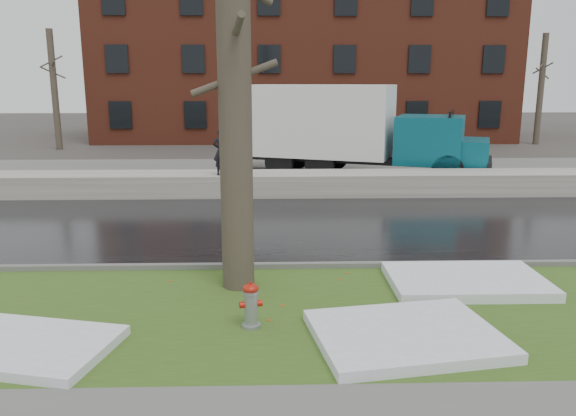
{
  "coord_description": "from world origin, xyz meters",
  "views": [
    {
      "loc": [
        -0.05,
        -9.77,
        3.71
      ],
      "look_at": [
        0.28,
        2.23,
        1.0
      ],
      "focal_mm": 35.0,
      "sensor_mm": 36.0,
      "label": 1
    }
  ],
  "objects_px": {
    "tree": "(235,83)",
    "box_truck": "(348,128)",
    "worker": "(222,152)",
    "fire_hydrant": "(251,303)"
  },
  "relations": [
    {
      "from": "fire_hydrant",
      "to": "worker",
      "type": "bearing_deg",
      "value": 84.43
    },
    {
      "from": "box_truck",
      "to": "tree",
      "type": "bearing_deg",
      "value": -85.6
    },
    {
      "from": "fire_hydrant",
      "to": "worker",
      "type": "height_order",
      "value": "worker"
    },
    {
      "from": "tree",
      "to": "box_truck",
      "type": "height_order",
      "value": "tree"
    },
    {
      "from": "worker",
      "to": "tree",
      "type": "bearing_deg",
      "value": 98.08
    },
    {
      "from": "tree",
      "to": "worker",
      "type": "bearing_deg",
      "value": 96.9
    },
    {
      "from": "tree",
      "to": "worker",
      "type": "relative_size",
      "value": 4.73
    },
    {
      "from": "worker",
      "to": "fire_hydrant",
      "type": "bearing_deg",
      "value": 98.5
    },
    {
      "from": "fire_hydrant",
      "to": "box_truck",
      "type": "bearing_deg",
      "value": 63.93
    },
    {
      "from": "fire_hydrant",
      "to": "box_truck",
      "type": "xyz_separation_m",
      "value": [
        3.35,
        14.31,
        1.48
      ]
    }
  ]
}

